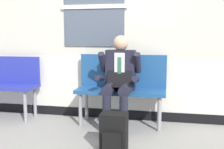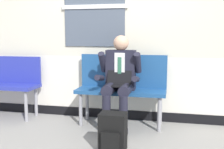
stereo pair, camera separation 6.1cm
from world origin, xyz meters
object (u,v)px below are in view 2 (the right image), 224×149
object	(u,v)px
bench_with_person	(122,84)
backpack	(113,133)
person_seated	(119,79)
bench_empty	(7,81)

from	to	relation	value
bench_with_person	backpack	bearing A→B (deg)	-85.21
bench_with_person	person_seated	bearing A→B (deg)	-90.00
bench_with_person	bench_empty	xyz separation A→B (m)	(-1.82, -0.01, -0.03)
person_seated	backpack	bearing A→B (deg)	-83.92
backpack	bench_with_person	bearing A→B (deg)	94.79
bench_with_person	bench_empty	bearing A→B (deg)	-179.79
bench_empty	person_seated	xyz separation A→B (m)	(1.82, -0.20, 0.13)
person_seated	bench_with_person	bearing A→B (deg)	90.00
bench_with_person	person_seated	distance (m)	0.23
bench_with_person	backpack	xyz separation A→B (m)	(0.08, -0.97, -0.37)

